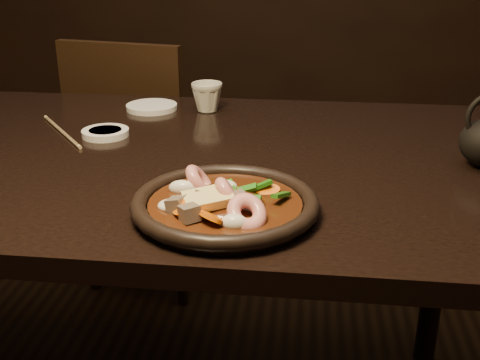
# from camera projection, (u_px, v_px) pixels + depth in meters

# --- Properties ---
(table) EXTENTS (1.60, 0.90, 0.75)m
(table) POSITION_uv_depth(u_px,v_px,m) (140.00, 185.00, 1.27)
(table) COLOR black
(table) RESTS_ON floor
(chair) EXTENTS (0.48, 0.48, 0.87)m
(chair) POSITION_uv_depth(u_px,v_px,m) (143.00, 158.00, 2.00)
(chair) COLOR black
(chair) RESTS_ON floor
(plate) EXTENTS (0.30, 0.30, 0.03)m
(plate) POSITION_uv_depth(u_px,v_px,m) (225.00, 205.00, 0.96)
(plate) COLOR black
(plate) RESTS_ON table
(stirfry) EXTENTS (0.21, 0.20, 0.07)m
(stirfry) POSITION_uv_depth(u_px,v_px,m) (221.00, 202.00, 0.95)
(stirfry) COLOR #3C1A0A
(stirfry) RESTS_ON plate
(soy_dish) EXTENTS (0.10, 0.10, 0.01)m
(soy_dish) POSITION_uv_depth(u_px,v_px,m) (105.00, 133.00, 1.33)
(soy_dish) COLOR white
(soy_dish) RESTS_ON table
(saucer_right) EXTENTS (0.13, 0.13, 0.01)m
(saucer_right) POSITION_uv_depth(u_px,v_px,m) (152.00, 107.00, 1.54)
(saucer_right) COLOR white
(saucer_right) RESTS_ON table
(tea_cup) EXTENTS (0.09, 0.09, 0.08)m
(tea_cup) POSITION_uv_depth(u_px,v_px,m) (207.00, 96.00, 1.51)
(tea_cup) COLOR beige
(tea_cup) RESTS_ON table
(chopsticks) EXTENTS (0.17, 0.22, 0.01)m
(chopsticks) POSITION_uv_depth(u_px,v_px,m) (62.00, 131.00, 1.36)
(chopsticks) COLOR tan
(chopsticks) RESTS_ON table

